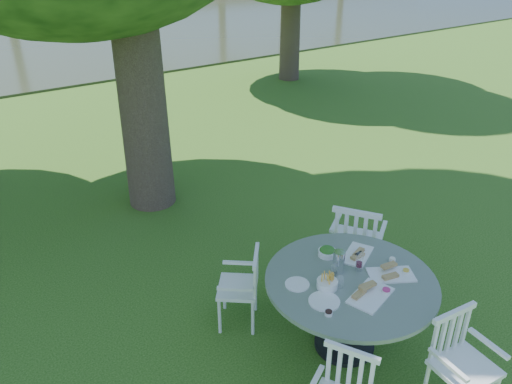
# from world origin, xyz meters

# --- Properties ---
(ground) EXTENTS (140.00, 140.00, 0.00)m
(ground) POSITION_xyz_m (0.00, 0.00, 0.00)
(ground) COLOR #1D440E
(ground) RESTS_ON ground
(table) EXTENTS (1.51, 1.51, 0.78)m
(table) POSITION_xyz_m (-0.20, -1.53, 0.64)
(table) COLOR black
(table) RESTS_ON ground
(chair_ne) EXTENTS (0.67, 0.68, 0.99)m
(chair_ne) POSITION_xyz_m (0.53, -0.89, 0.58)
(chair_ne) COLOR white
(chair_ne) RESTS_ON ground
(chair_nw) EXTENTS (0.56, 0.56, 0.81)m
(chair_nw) POSITION_xyz_m (-0.77, -0.72, 0.48)
(chair_nw) COLOR white
(chair_nw) RESTS_ON ground
(chair_se) EXTENTS (0.49, 0.46, 0.88)m
(chair_se) POSITION_xyz_m (0.05, -2.48, 0.52)
(chair_se) COLOR white
(chair_se) RESTS_ON ground
(tableware) EXTENTS (1.10, 0.92, 0.21)m
(tableware) POSITION_xyz_m (-0.21, -1.48, 0.82)
(tableware) COLOR white
(tableware) RESTS_ON table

